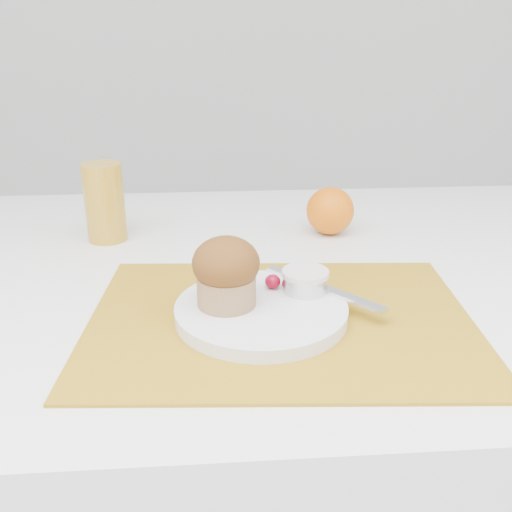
{
  "coord_description": "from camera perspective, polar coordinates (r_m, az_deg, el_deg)",
  "views": [
    {
      "loc": [
        -0.06,
        -0.71,
        1.08
      ],
      "look_at": [
        -0.01,
        -0.04,
        0.8
      ],
      "focal_mm": 40.0,
      "sensor_mm": 36.0,
      "label": 1
    }
  ],
  "objects": [
    {
      "name": "table",
      "position": [
        1.04,
        0.13,
        -20.36
      ],
      "size": [
        1.2,
        0.8,
        0.75
      ],
      "primitive_type": "cube",
      "color": "white",
      "rests_on": "ground"
    },
    {
      "name": "placemat",
      "position": [
        0.68,
        2.48,
        -6.31
      ],
      "size": [
        0.47,
        0.36,
        0.0
      ],
      "primitive_type": "cube",
      "rotation": [
        0.0,
        0.0,
        -0.07
      ],
      "color": "#A77A17",
      "rests_on": "table"
    },
    {
      "name": "plate",
      "position": [
        0.68,
        0.51,
        -5.53
      ],
      "size": [
        0.22,
        0.22,
        0.02
      ],
      "primitive_type": "cylinder",
      "rotation": [
        0.0,
        0.0,
        0.11
      ],
      "color": "white",
      "rests_on": "placemat"
    },
    {
      "name": "ramekin",
      "position": [
        0.7,
        4.93,
        -2.62
      ],
      "size": [
        0.07,
        0.07,
        0.02
      ],
      "primitive_type": "cylinder",
      "rotation": [
        0.0,
        0.0,
        -0.33
      ],
      "color": "silver",
      "rests_on": "plate"
    },
    {
      "name": "cream",
      "position": [
        0.7,
        4.97,
        -1.72
      ],
      "size": [
        0.06,
        0.06,
        0.01
      ],
      "primitive_type": "cylinder",
      "rotation": [
        0.0,
        0.0,
        0.13
      ],
      "color": "silver",
      "rests_on": "ramekin"
    },
    {
      "name": "raspberry_near",
      "position": [
        0.71,
        1.68,
        -2.56
      ],
      "size": [
        0.02,
        0.02,
        0.02
      ],
      "primitive_type": "ellipsoid",
      "color": "#5E0213",
      "rests_on": "plate"
    },
    {
      "name": "raspberry_far",
      "position": [
        0.71,
        3.4,
        -2.78
      ],
      "size": [
        0.02,
        0.02,
        0.02
      ],
      "primitive_type": "ellipsoid",
      "color": "#5A0209",
      "rests_on": "plate"
    },
    {
      "name": "butter_knife",
      "position": [
        0.71,
        6.75,
        -3.19
      ],
      "size": [
        0.13,
        0.14,
        0.0
      ],
      "primitive_type": "cube",
      "rotation": [
        0.0,
        0.0,
        -0.85
      ],
      "color": "silver",
      "rests_on": "plate"
    },
    {
      "name": "orange",
      "position": [
        0.96,
        7.42,
        4.5
      ],
      "size": [
        0.08,
        0.08,
        0.08
      ],
      "primitive_type": "sphere",
      "color": "orange",
      "rests_on": "table"
    },
    {
      "name": "juice_glass",
      "position": [
        0.94,
        -14.89,
        5.2
      ],
      "size": [
        0.07,
        0.07,
        0.13
      ],
      "primitive_type": "cylinder",
      "rotation": [
        0.0,
        0.0,
        0.06
      ],
      "color": "#BD8D23",
      "rests_on": "table"
    },
    {
      "name": "muffin",
      "position": [
        0.66,
        -3.0,
        -1.57
      ],
      "size": [
        0.08,
        0.08,
        0.08
      ],
      "color": "#A4784F",
      "rests_on": "plate"
    }
  ]
}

